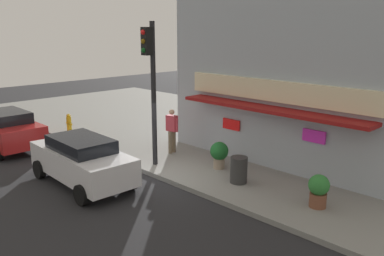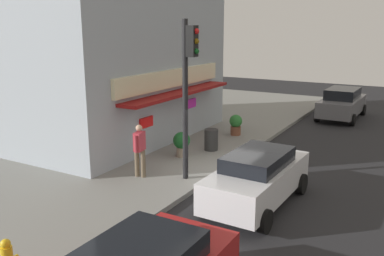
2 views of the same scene
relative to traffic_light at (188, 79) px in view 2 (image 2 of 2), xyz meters
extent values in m
plane|color=#232326|center=(1.11, -0.59, -3.48)|extent=(54.27, 54.27, 0.00)
cube|color=gray|center=(1.11, 5.59, -3.40)|extent=(36.18, 12.37, 0.16)
cube|color=#9EA8B2|center=(3.37, 6.35, 0.76)|extent=(10.05, 7.14, 8.15)
cube|color=beige|center=(3.37, 2.70, -0.48)|extent=(7.64, 0.16, 0.74)
cube|color=maroon|center=(3.37, 2.35, -1.06)|extent=(7.24, 0.90, 0.12)
cube|color=red|center=(1.46, 2.72, -1.98)|extent=(0.80, 0.08, 0.40)
cube|color=#E533CC|center=(4.94, 2.72, -1.79)|extent=(0.80, 0.08, 0.41)
cylinder|color=black|center=(0.00, 0.10, -0.73)|extent=(0.18, 0.18, 5.17)
cube|color=black|center=(0.00, -0.15, 1.19)|extent=(0.32, 0.28, 0.95)
sphere|color=red|center=(0.00, -0.30, 1.49)|extent=(0.18, 0.18, 0.18)
sphere|color=brown|center=(0.00, -0.30, 1.19)|extent=(0.18, 0.18, 0.18)
sphere|color=#0F4C19|center=(0.00, -0.30, 0.89)|extent=(0.18, 0.18, 0.18)
sphere|color=gold|center=(-6.75, 0.23, -2.52)|extent=(0.20, 0.20, 0.20)
cylinder|color=#2D2D2D|center=(3.36, 0.87, -2.88)|extent=(0.56, 0.56, 0.87)
cylinder|color=brown|center=(-0.60, 1.40, -2.86)|extent=(0.18, 0.18, 0.92)
cylinder|color=brown|center=(-0.64, 1.63, -2.86)|extent=(0.18, 0.18, 0.92)
cube|color=#B2333F|center=(-0.62, 1.51, -2.08)|extent=(0.49, 0.31, 0.64)
sphere|color=tan|center=(-0.62, 1.51, -1.62)|extent=(0.22, 0.22, 0.22)
cylinder|color=#B2333F|center=(-0.37, 1.55, -2.11)|extent=(0.11, 0.11, 0.57)
cylinder|color=#B2333F|center=(-0.87, 1.47, -2.11)|extent=(0.11, 0.11, 0.57)
cylinder|color=brown|center=(6.12, 1.00, -3.11)|extent=(0.48, 0.48, 0.41)
sphere|color=#2D7A33|center=(6.12, 1.00, -2.65)|extent=(0.59, 0.59, 0.59)
cylinder|color=gray|center=(1.99, 1.45, -3.13)|extent=(0.41, 0.41, 0.37)
sphere|color=#195623|center=(1.99, 1.45, -2.66)|extent=(0.66, 0.66, 0.66)
cube|color=silver|center=(-0.50, -2.62, -2.72)|extent=(4.39, 1.84, 0.87)
cube|color=black|center=(-0.50, -2.62, -2.08)|extent=(2.39, 1.50, 0.42)
cylinder|color=black|center=(1.05, -1.81, -3.16)|extent=(0.65, 0.24, 0.64)
cylinder|color=black|center=(1.00, -3.52, -3.16)|extent=(0.65, 0.24, 0.64)
cylinder|color=black|center=(-1.99, -1.72, -3.16)|extent=(0.65, 0.24, 0.64)
cylinder|color=black|center=(-2.04, -3.43, -3.16)|extent=(0.65, 0.24, 0.64)
cube|color=slate|center=(13.11, -2.44, -2.74)|extent=(4.61, 1.97, 0.84)
cube|color=black|center=(13.11, -2.44, -2.04)|extent=(2.50, 1.62, 0.55)
cylinder|color=black|center=(14.73, -1.55, -3.16)|extent=(0.65, 0.24, 0.64)
cylinder|color=black|center=(14.69, -3.41, -3.16)|extent=(0.65, 0.24, 0.64)
cylinder|color=black|center=(11.54, -1.48, -3.16)|extent=(0.65, 0.24, 0.64)
cylinder|color=black|center=(11.49, -3.33, -3.16)|extent=(0.65, 0.24, 0.64)
camera|label=1|loc=(11.11, -8.93, 1.59)|focal=37.59mm
camera|label=2|loc=(-11.43, -6.66, 1.64)|focal=39.36mm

